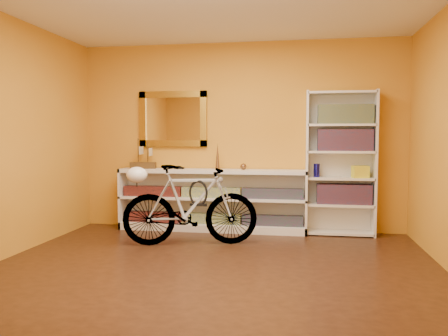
% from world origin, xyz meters
% --- Properties ---
extents(floor, '(4.50, 4.00, 0.01)m').
position_xyz_m(floor, '(0.00, 0.00, -0.01)').
color(floor, black).
rests_on(floor, ground).
extents(back_wall, '(4.50, 0.01, 2.60)m').
position_xyz_m(back_wall, '(0.00, 2.00, 1.30)').
color(back_wall, orange).
rests_on(back_wall, ground).
extents(gilt_mirror, '(0.98, 0.06, 0.78)m').
position_xyz_m(gilt_mirror, '(-0.95, 1.97, 1.55)').
color(gilt_mirror, olive).
rests_on(gilt_mirror, back_wall).
extents(wall_socket, '(0.09, 0.02, 0.09)m').
position_xyz_m(wall_socket, '(0.90, 1.99, 0.25)').
color(wall_socket, silver).
rests_on(wall_socket, back_wall).
extents(console_unit, '(2.60, 0.35, 0.85)m').
position_xyz_m(console_unit, '(-0.36, 1.81, 0.42)').
color(console_unit, silver).
rests_on(console_unit, floor).
extents(cd_row_lower, '(2.50, 0.13, 0.14)m').
position_xyz_m(cd_row_lower, '(-0.36, 1.79, 0.17)').
color(cd_row_lower, black).
rests_on(cd_row_lower, console_unit).
extents(cd_row_upper, '(2.50, 0.13, 0.14)m').
position_xyz_m(cd_row_upper, '(-0.36, 1.79, 0.54)').
color(cd_row_upper, navy).
rests_on(cd_row_upper, console_unit).
extents(model_ship, '(0.37, 0.17, 0.42)m').
position_xyz_m(model_ship, '(-1.35, 1.81, 1.06)').
color(model_ship, '#3D2911').
rests_on(model_ship, console_unit).
extents(toy_car, '(0.00, 0.00, 0.00)m').
position_xyz_m(toy_car, '(-0.82, 1.81, 0.85)').
color(toy_car, black).
rests_on(toy_car, console_unit).
extents(bronze_ornament, '(0.06, 0.06, 0.36)m').
position_xyz_m(bronze_ornament, '(-0.28, 1.81, 1.03)').
color(bronze_ornament, brown).
rests_on(bronze_ornament, console_unit).
extents(decorative_orb, '(0.08, 0.08, 0.08)m').
position_xyz_m(decorative_orb, '(0.08, 1.81, 0.89)').
color(decorative_orb, brown).
rests_on(decorative_orb, console_unit).
extents(bookcase, '(0.90, 0.30, 1.90)m').
position_xyz_m(bookcase, '(1.36, 1.84, 0.95)').
color(bookcase, silver).
rests_on(bookcase, floor).
extents(book_row_a, '(0.70, 0.22, 0.26)m').
position_xyz_m(book_row_a, '(1.41, 1.84, 0.55)').
color(book_row_a, maroon).
rests_on(book_row_a, bookcase).
extents(book_row_b, '(0.70, 0.22, 0.28)m').
position_xyz_m(book_row_b, '(1.41, 1.84, 1.25)').
color(book_row_b, maroon).
rests_on(book_row_b, bookcase).
extents(book_row_c, '(0.70, 0.22, 0.25)m').
position_xyz_m(book_row_c, '(1.41, 1.84, 1.59)').
color(book_row_c, navy).
rests_on(book_row_c, bookcase).
extents(travel_mug, '(0.08, 0.08, 0.18)m').
position_xyz_m(travel_mug, '(1.06, 1.82, 0.85)').
color(travel_mug, '#15148C').
rests_on(travel_mug, bookcase).
extents(red_tin, '(0.16, 0.16, 0.17)m').
position_xyz_m(red_tin, '(1.16, 1.87, 1.55)').
color(red_tin, maroon).
rests_on(red_tin, bookcase).
extents(yellow_bag, '(0.22, 0.17, 0.16)m').
position_xyz_m(yellow_bag, '(1.61, 1.80, 0.84)').
color(yellow_bag, yellow).
rests_on(yellow_bag, bookcase).
extents(bicycle, '(0.81, 1.70, 0.97)m').
position_xyz_m(bicycle, '(-0.45, 0.95, 0.48)').
color(bicycle, silver).
rests_on(bicycle, floor).
extents(helmet, '(0.25, 0.24, 0.19)m').
position_xyz_m(helmet, '(-1.06, 0.80, 0.85)').
color(helmet, white).
rests_on(helmet, bicycle).
extents(u_lock, '(0.23, 0.02, 0.23)m').
position_xyz_m(u_lock, '(-0.36, 0.98, 0.63)').
color(u_lock, black).
rests_on(u_lock, bicycle).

